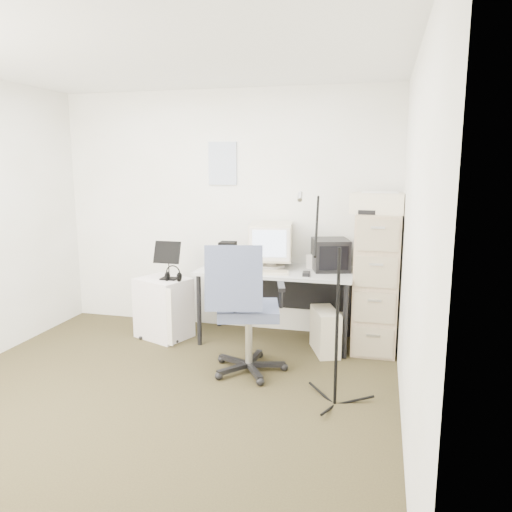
% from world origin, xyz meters
% --- Properties ---
extents(floor, '(3.60, 3.60, 0.01)m').
position_xyz_m(floor, '(0.00, 0.00, -0.01)').
color(floor, '#2E2918').
rests_on(floor, ground).
extents(ceiling, '(3.60, 3.60, 0.01)m').
position_xyz_m(ceiling, '(0.00, 0.00, 2.50)').
color(ceiling, white).
rests_on(ceiling, ground).
extents(wall_back, '(3.60, 0.02, 2.50)m').
position_xyz_m(wall_back, '(0.00, 1.80, 1.25)').
color(wall_back, white).
rests_on(wall_back, ground).
extents(wall_right, '(0.02, 3.60, 2.50)m').
position_xyz_m(wall_right, '(1.80, 0.00, 1.25)').
color(wall_right, white).
rests_on(wall_right, ground).
extents(wall_calendar, '(0.30, 0.02, 0.44)m').
position_xyz_m(wall_calendar, '(-0.02, 1.79, 1.75)').
color(wall_calendar, white).
rests_on(wall_calendar, wall_back).
extents(filing_cabinet, '(0.40, 0.60, 1.30)m').
position_xyz_m(filing_cabinet, '(1.58, 1.48, 0.65)').
color(filing_cabinet, tan).
rests_on(filing_cabinet, floor).
extents(printer, '(0.53, 0.40, 0.19)m').
position_xyz_m(printer, '(1.58, 1.48, 1.39)').
color(printer, silver).
rests_on(printer, filing_cabinet).
extents(desk, '(1.50, 0.70, 0.73)m').
position_xyz_m(desk, '(0.63, 1.45, 0.36)').
color(desk, '#AAAAA3').
rests_on(desk, floor).
extents(crt_monitor, '(0.46, 0.48, 0.45)m').
position_xyz_m(crt_monitor, '(0.56, 1.53, 0.95)').
color(crt_monitor, silver).
rests_on(crt_monitor, desk).
extents(crt_tv, '(0.42, 0.43, 0.30)m').
position_xyz_m(crt_tv, '(1.14, 1.55, 0.88)').
color(crt_tv, black).
rests_on(crt_tv, desk).
extents(desk_speaker, '(0.07, 0.07, 0.13)m').
position_xyz_m(desk_speaker, '(0.94, 1.60, 0.80)').
color(desk_speaker, silver).
rests_on(desk_speaker, desk).
extents(keyboard, '(0.43, 0.22, 0.02)m').
position_xyz_m(keyboard, '(0.58, 1.24, 0.74)').
color(keyboard, silver).
rests_on(keyboard, desk).
extents(mouse, '(0.07, 0.12, 0.03)m').
position_xyz_m(mouse, '(0.95, 1.25, 0.75)').
color(mouse, black).
rests_on(mouse, desk).
extents(radio_receiver, '(0.36, 0.30, 0.09)m').
position_xyz_m(radio_receiver, '(0.12, 1.46, 0.77)').
color(radio_receiver, black).
rests_on(radio_receiver, desk).
extents(radio_speaker, '(0.16, 0.15, 0.16)m').
position_xyz_m(radio_speaker, '(0.12, 1.49, 0.90)').
color(radio_speaker, black).
rests_on(radio_speaker, radio_receiver).
extents(papers, '(0.23, 0.29, 0.02)m').
position_xyz_m(papers, '(0.29, 1.26, 0.74)').
color(papers, white).
rests_on(papers, desk).
extents(pc_tower, '(0.34, 0.48, 0.41)m').
position_xyz_m(pc_tower, '(1.14, 1.26, 0.21)').
color(pc_tower, silver).
rests_on(pc_tower, floor).
extents(office_chair, '(0.79, 0.79, 1.12)m').
position_xyz_m(office_chair, '(0.56, 0.66, 0.56)').
color(office_chair, '#4C5578').
rests_on(office_chair, floor).
extents(side_cart, '(0.61, 0.55, 0.61)m').
position_xyz_m(side_cart, '(-0.50, 1.28, 0.31)').
color(side_cart, silver).
rests_on(side_cart, floor).
extents(music_stand, '(0.30, 0.22, 0.39)m').
position_xyz_m(music_stand, '(-0.43, 1.27, 0.81)').
color(music_stand, black).
rests_on(music_stand, side_cart).
extents(headphones, '(0.19, 0.19, 0.03)m').
position_xyz_m(headphones, '(-0.36, 1.21, 0.66)').
color(headphones, black).
rests_on(headphones, side_cart).
extents(mic_stand, '(0.03, 0.03, 1.54)m').
position_xyz_m(mic_stand, '(1.33, 0.25, 0.77)').
color(mic_stand, black).
rests_on(mic_stand, floor).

